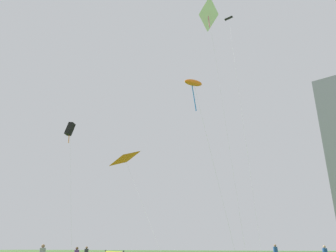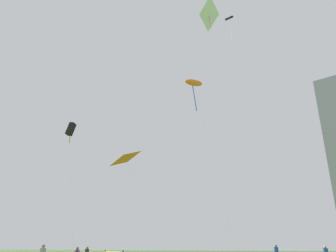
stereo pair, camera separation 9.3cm
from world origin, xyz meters
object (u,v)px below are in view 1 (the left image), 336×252
object	(u,v)px
kite_flying_5	(125,158)
kite_flying_3	(209,16)
kite_flying_2	(229,21)
kite_flying_4	(70,129)
kite_flying_0	(194,83)

from	to	relation	value
kite_flying_5	kite_flying_3	bearing A→B (deg)	32.23
kite_flying_5	kite_flying_2	bearing A→B (deg)	34.32
kite_flying_3	kite_flying_5	xyz separation A→B (m)	(-8.71, -5.49, -20.31)
kite_flying_2	kite_flying_4	world-z (taller)	kite_flying_2
kite_flying_0	kite_flying_3	xyz separation A→B (m)	(1.28, 3.94, 11.96)
kite_flying_2	kite_flying_4	xyz separation A→B (m)	(-24.34, -0.51, -12.81)
kite_flying_0	kite_flying_2	size ratio (longest dim) A/B	0.63
kite_flying_0	kite_flying_3	world-z (taller)	kite_flying_3
kite_flying_0	kite_flying_3	distance (m)	12.65
kite_flying_0	kite_flying_4	world-z (taller)	kite_flying_0
kite_flying_2	kite_flying_4	distance (m)	27.51
kite_flying_0	kite_flying_3	bearing A→B (deg)	72.05
kite_flying_3	kite_flying_5	bearing A→B (deg)	-147.77
kite_flying_4	kite_flying_2	bearing A→B (deg)	1.20
kite_flying_4	kite_flying_5	size ratio (longest dim) A/B	1.71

